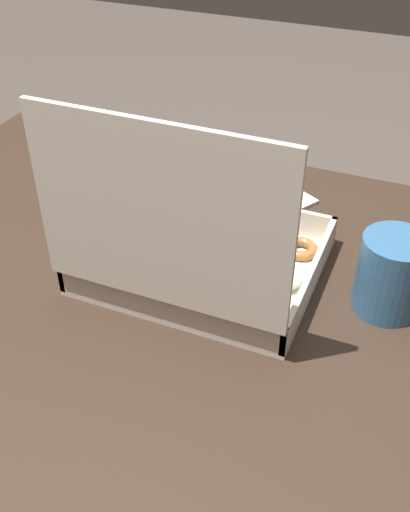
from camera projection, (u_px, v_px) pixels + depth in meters
The scene contains 4 objects.
dining_table at pixel (220, 344), 0.89m from camera, with size 1.25×0.78×0.78m.
donut_box at pixel (193, 251), 0.81m from camera, with size 0.32×0.27×0.28m.
coffee_mug at pixel (391, 273), 0.77m from camera, with size 0.09×0.09×0.11m.
paper_napkin at pixel (281, 195), 1.02m from camera, with size 0.13×0.12×0.01m.
Camera 1 is at (-0.23, 0.59, 1.31)m, focal length 42.00 mm.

